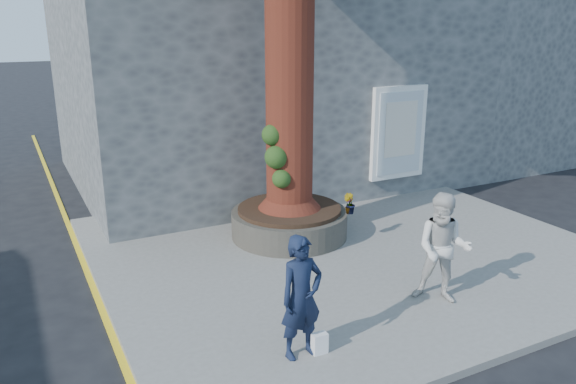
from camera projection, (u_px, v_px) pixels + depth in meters
name	position (u px, v px, depth m)	size (l,w,h in m)	color
ground	(302.00, 290.00, 9.24)	(120.00, 120.00, 0.00)	black
pavement	(346.00, 249.00, 10.72)	(9.00, 8.00, 0.12)	slate
yellow_line	(100.00, 305.00, 8.75)	(0.10, 30.00, 0.01)	yellow
stone_shop	(258.00, 61.00, 15.52)	(10.30, 8.30, 6.30)	#494C4E
neighbour_shop	(473.00, 59.00, 19.06)	(6.00, 8.00, 6.00)	#494C4E
planter	(289.00, 222.00, 11.16)	(2.30, 2.30, 0.60)	black
man	(301.00, 297.00, 7.02)	(0.60, 0.39, 1.63)	#121B33
woman	(443.00, 248.00, 8.41)	(0.83, 0.65, 1.71)	silver
shopping_bag	(320.00, 343.00, 7.24)	(0.20, 0.12, 0.28)	white
plant_a	(276.00, 186.00, 11.79)	(0.21, 0.14, 0.40)	gray
plant_b	(350.00, 204.00, 10.66)	(0.21, 0.21, 0.39)	gray
plant_c	(349.00, 206.00, 10.68)	(0.17, 0.17, 0.31)	gray
plant_d	(303.00, 187.00, 11.85)	(0.28, 0.25, 0.31)	gray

